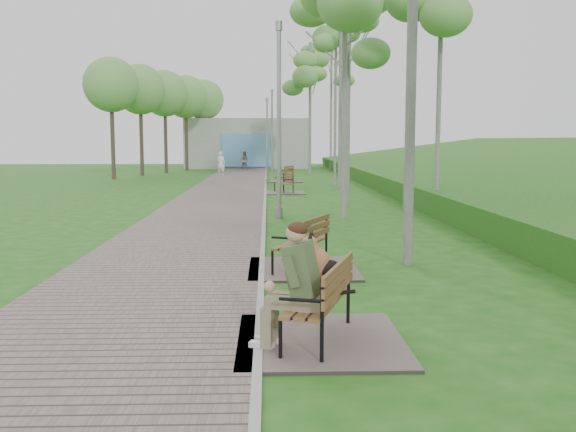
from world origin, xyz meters
name	(u,v)px	position (x,y,z in m)	size (l,w,h in m)	color
walkway	(218,202)	(-1.75, 21.50, 0.02)	(3.50, 67.00, 0.04)	#655752
kerb	(265,201)	(0.00, 21.50, 0.03)	(0.10, 67.00, 0.05)	#999993
building_north	(248,144)	(-1.50, 50.97, 1.99)	(10.00, 5.20, 4.00)	#9E9E99
bench_main	(313,304)	(0.62, 4.83, 0.46)	(1.89, 2.10, 1.65)	#655752
bench_second	(301,258)	(0.70, 8.98, 0.22)	(1.91, 2.12, 1.17)	#655752
bench_third	(284,189)	(0.80, 25.47, 0.20)	(1.76, 1.96, 1.08)	#655752
bench_far	(285,178)	(1.08, 33.17, 0.20)	(1.77, 1.97, 1.09)	#655752
lamp_post_second	(279,128)	(0.44, 16.63, 2.66)	(0.22, 0.22, 5.68)	#909398
lamp_post_third	(267,144)	(0.09, 31.37, 2.08)	(0.17, 0.17, 4.45)	#909398
lamp_post_far	(272,134)	(0.43, 43.76, 2.74)	(0.23, 0.23, 5.86)	#909398
pedestrian_near	(221,164)	(-2.90, 39.11, 0.79)	(0.57, 0.38, 1.57)	white
pedestrian_far	(244,161)	(-1.69, 46.99, 0.73)	(0.71, 0.55, 1.45)	gray
birch_mid_c	(347,30)	(2.78, 19.68, 5.96)	(2.48, 2.48, 7.59)	silver
birch_far_a	(341,3)	(3.45, 27.48, 8.45)	(2.97, 2.97, 10.76)	silver
birch_far_b	(349,8)	(3.44, 24.53, 7.61)	(2.54, 2.54, 9.69)	silver
birch_far_c	(336,7)	(3.43, 29.49, 8.64)	(2.63, 2.63, 11.01)	silver
birch_distant_a	(310,67)	(2.88, 40.02, 6.99)	(2.45, 2.45, 8.90)	silver
birch_distant_b	(331,63)	(4.98, 47.38, 8.07)	(2.57, 2.57, 10.28)	silver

